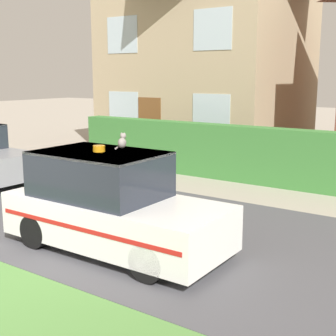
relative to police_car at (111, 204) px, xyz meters
The scene contains 5 objects.
road_strip 1.73m from the police_car, 126.72° to the left, with size 28.00×5.36×0.01m, color #4C4C51.
garden_hedge 5.95m from the police_car, 88.90° to the left, with size 12.31×0.52×1.53m, color #3D7F38.
police_car is the anchor object (origin of this frame).
cat 1.11m from the police_car, ahead, with size 0.21×0.29×0.25m.
house_left 12.33m from the police_car, 112.13° to the left, with size 7.17×6.49×8.20m.
Camera 1 is at (6.00, -3.30, 2.89)m, focal length 50.00 mm.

